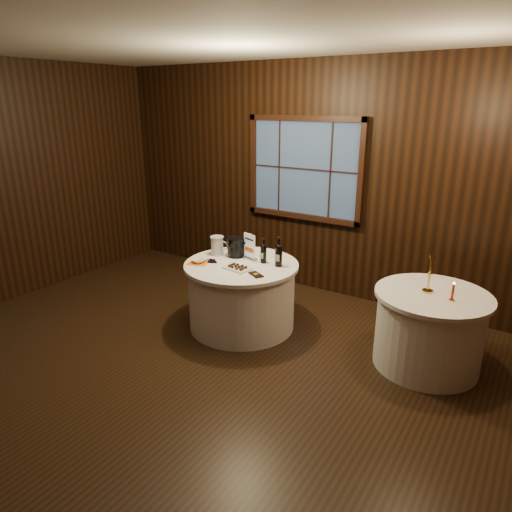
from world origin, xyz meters
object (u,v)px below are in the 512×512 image
Objects in this scene: port_bottle_left at (263,252)px; port_bottle_right at (279,254)px; ice_bucket at (236,247)px; cracker_bowl at (199,261)px; side_table at (429,330)px; glass_pitcher at (217,246)px; main_table at (242,295)px; chocolate_plate at (237,268)px; grape_bunch at (212,261)px; sign_stand at (250,251)px; chocolate_box at (256,275)px; red_candle at (453,293)px; brass_candlestick at (429,279)px.

port_bottle_left is 0.20m from port_bottle_right.
ice_bucket reaches higher than cracker_bowl.
port_bottle_left is (-1.81, -0.14, 0.50)m from side_table.
main_table is at bearing -35.14° from glass_pitcher.
port_bottle_left is 1.26× the size of glass_pitcher.
port_bottle_right reaches higher than glass_pitcher.
port_bottle_right is at bearing -1.94° from ice_bucket.
port_bottle_left reaches higher than main_table.
glass_pitcher is (-0.47, 0.27, 0.10)m from chocolate_plate.
cracker_bowl is (-0.48, -0.07, 0.01)m from chocolate_plate.
chocolate_plate is at bearing -53.28° from ice_bucket.
ice_bucket is (-0.38, 0.01, -0.00)m from port_bottle_left.
main_table is 7.19× the size of grape_bunch.
chocolate_box is (0.33, -0.38, -0.10)m from sign_stand.
port_bottle_right is 0.58m from ice_bucket.
sign_stand is at bearing -176.15° from side_table.
glass_pitcher is (-0.80, -0.06, -0.03)m from port_bottle_right.
main_table is 0.52m from sign_stand.
chocolate_plate is at bearing -140.07° from port_bottle_right.
chocolate_plate is 1.69× the size of red_candle.
chocolate_box is 0.98× the size of red_candle.
chocolate_box is (-0.06, -0.37, -0.14)m from port_bottle_right.
glass_pitcher is 2.36m from brass_candlestick.
port_bottle_right is 0.47m from chocolate_plate.
chocolate_box is 0.48× the size of brass_candlestick.
sign_stand is 0.45m from grape_bunch.
side_table is 2.25m from ice_bucket.
sign_stand is 2.17m from red_candle.
chocolate_plate is 0.49m from cracker_bowl.
chocolate_box is at bearing -4.90° from grape_bunch.
port_bottle_right reaches higher than ice_bucket.
glass_pitcher is (-0.22, -0.08, -0.01)m from ice_bucket.
chocolate_plate is 1.72× the size of grape_bunch.
chocolate_plate is 0.55m from glass_pitcher.
chocolate_box is (0.15, -0.38, -0.12)m from port_bottle_left.
port_bottle_left is 0.60m from glass_pitcher.
red_candle is (1.78, 0.06, -0.07)m from port_bottle_right.
sign_stand reaches higher than port_bottle_left.
chocolate_box is (-1.66, -0.52, 0.39)m from side_table.
cracker_bowl is at bearing -118.30° from sign_stand.
red_candle is (2.36, 0.05, -0.05)m from ice_bucket.
main_table is 0.56m from ice_bucket.
chocolate_plate is 1.94m from brass_candlestick.
glass_pitcher is (-0.60, -0.07, -0.01)m from port_bottle_left.
grape_bunch is at bearing -114.25° from sign_stand.
sign_stand reaches higher than main_table.
brass_candlestick is (2.13, 0.13, 0.01)m from ice_bucket.
brass_candlestick reaches higher than sign_stand.
red_candle is at bearing 41.68° from chocolate_box.
ice_bucket is at bearing -176.37° from port_bottle_left.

